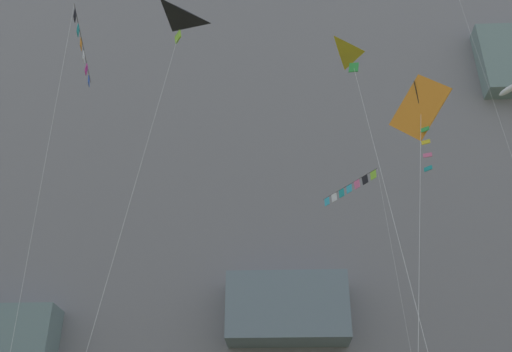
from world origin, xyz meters
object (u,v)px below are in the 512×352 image
(kite_delta_mid_center, at_px, (171,46))
(kite_diamond_mid_right, at_px, (420,112))
(kite_banner_high_right, at_px, (352,196))
(kite_delta_far_right, at_px, (367,68))
(kite_banner_low_right, at_px, (80,60))

(kite_delta_mid_center, relative_size, kite_diamond_mid_right, 1.22)
(kite_banner_high_right, relative_size, kite_diamond_mid_right, 1.26)
(kite_delta_mid_center, bearing_deg, kite_banner_high_right, 58.31)
(kite_banner_high_right, height_order, kite_delta_far_right, kite_banner_high_right)
(kite_delta_mid_center, xyz_separation_m, kite_diamond_mid_right, (9.61, -1.17, -4.47))
(kite_delta_mid_center, xyz_separation_m, kite_banner_high_right, (9.12, 14.77, 0.15))
(kite_delta_mid_center, relative_size, kite_banner_high_right, 0.97)
(kite_banner_low_right, relative_size, kite_diamond_mid_right, 1.57)
(kite_delta_far_right, distance_m, kite_diamond_mid_right, 2.72)
(kite_banner_low_right, distance_m, kite_diamond_mid_right, 20.00)
(kite_diamond_mid_right, bearing_deg, kite_banner_high_right, 91.77)
(kite_delta_mid_center, height_order, kite_banner_low_right, kite_banner_low_right)
(kite_delta_mid_center, height_order, kite_diamond_mid_right, kite_delta_mid_center)
(kite_banner_low_right, distance_m, kite_delta_far_right, 17.69)
(kite_banner_low_right, bearing_deg, kite_banner_high_right, 28.51)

